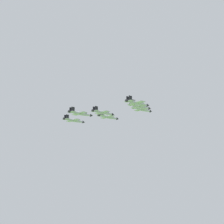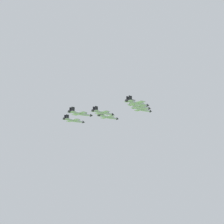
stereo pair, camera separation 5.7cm
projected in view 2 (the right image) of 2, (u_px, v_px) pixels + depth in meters
The scene contains 7 objects.
jet_lead at pixel (142, 109), 252.62m from camera, with size 16.77×10.42×3.53m.
jet_left_wingman at pixel (108, 117), 250.96m from camera, with size 17.03×10.62×3.59m.
jet_right_wingman at pixel (140, 106), 231.93m from camera, with size 17.06×10.58×3.59m.
jet_left_outer at pixel (74, 120), 249.88m from camera, with size 16.55×10.34×3.49m.
jet_right_outer at pixel (137, 103), 211.21m from camera, with size 16.98×10.52×3.57m.
jet_slot_rear at pixel (103, 112), 230.53m from camera, with size 16.43×10.21×3.46m.
jet_trailing at pixel (80, 113), 219.59m from camera, with size 16.30×10.10×3.43m.
Camera 2 is at (134.92, 204.41, 87.46)m, focal length 66.63 mm.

